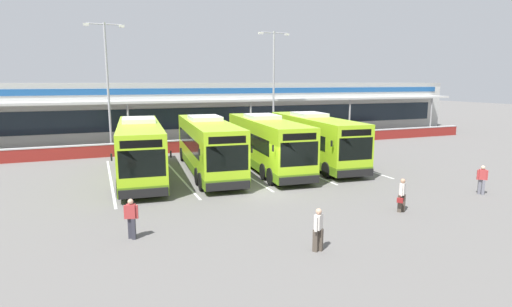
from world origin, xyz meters
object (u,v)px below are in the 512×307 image
Objects in this scene: coach_bus_leftmost at (140,150)px; pedestrian_child at (318,228)px; lamp_post_centre at (274,80)px; pedestrian_in_dark_coat at (131,217)px; pedestrian_with_handbag at (402,194)px; pedestrian_near_bin at (482,179)px; coach_bus_centre at (266,144)px; lamp_post_west at (107,80)px; coach_bus_left_centre at (208,146)px; coach_bus_right_centre at (314,140)px.

coach_bus_leftmost reaches higher than pedestrian_child.
coach_bus_leftmost is at bearing -142.64° from lamp_post_centre.
lamp_post_centre reaches higher than pedestrian_in_dark_coat.
pedestrian_with_handbag is 1.00× the size of pedestrian_in_dark_coat.
pedestrian_near_bin is (18.36, -0.47, 0.00)m from pedestrian_in_dark_coat.
lamp_post_west is (-9.99, 11.13, 4.50)m from coach_bus_centre.
pedestrian_with_handbag and pedestrian_in_dark_coat have the same top height.
lamp_post_west reaches higher than coach_bus_left_centre.
coach_bus_left_centre is 7.60× the size of pedestrian_near_bin.
pedestrian_child is at bearing -157.49° from pedestrian_with_handbag.
lamp_post_west is (-18.28, 21.79, 5.42)m from pedestrian_near_bin.
lamp_post_centre reaches higher than coach_bus_right_centre.
pedestrian_in_dark_coat is (-5.90, -10.48, -0.91)m from coach_bus_left_centre.
lamp_post_west reaches higher than coach_bus_leftmost.
pedestrian_child is at bearing -88.84° from coach_bus_left_centre.
pedestrian_with_handbag is 12.23m from pedestrian_in_dark_coat.
pedestrian_in_dark_coat is 0.15× the size of lamp_post_centre.
pedestrian_near_bin is (12.46, -10.94, -0.91)m from coach_bus_left_centre.
coach_bus_centre is at bearing -3.19° from coach_bus_leftmost.
pedestrian_near_bin is at bearing -50.01° from lamp_post_west.
pedestrian_child is at bearing -119.11° from coach_bus_right_centre.
pedestrian_in_dark_coat is (-1.48, -10.67, -0.91)m from coach_bus_leftmost.
pedestrian_in_dark_coat is 27.21m from lamp_post_centre.
coach_bus_leftmost is 12.66m from coach_bus_right_centre.
pedestrian_child is (-7.96, -14.29, -0.91)m from coach_bus_right_centre.
pedestrian_child is (-3.89, -13.94, -0.91)m from coach_bus_centre.
lamp_post_centre is at bearing 81.16° from pedestrian_with_handbag.
coach_bus_centre is (4.18, -0.28, 0.00)m from coach_bus_left_centre.
coach_bus_left_centre is at bearing -179.59° from coach_bus_right_centre.
coach_bus_centre is at bearing 100.34° from pedestrian_with_handbag.
coach_bus_leftmost is 18.47m from lamp_post_centre.
coach_bus_right_centre is at bearing 80.52° from pedestrian_with_handbag.
pedestrian_child is 0.15× the size of lamp_post_centre.
coach_bus_left_centre and coach_bus_right_centre have the same top height.
pedestrian_in_dark_coat is (-14.14, -10.54, -0.91)m from coach_bus_right_centre.
lamp_post_west reaches higher than pedestrian_child.
pedestrian_in_dark_coat is 7.23m from pedestrian_child.
coach_bus_right_centre is 17.66m from pedestrian_in_dark_coat.
pedestrian_child and pedestrian_near_bin have the same top height.
pedestrian_near_bin is 0.15× the size of lamp_post_west.
lamp_post_west and lamp_post_centre have the same top height.
pedestrian_with_handbag is 0.15× the size of lamp_post_west.
coach_bus_leftmost is at bearing 108.07° from pedestrian_child.
coach_bus_leftmost is 1.00× the size of coach_bus_centre.
pedestrian_child is at bearing -76.32° from lamp_post_west.
coach_bus_left_centre is 16.61m from pedestrian_near_bin.
coach_bus_left_centre is 12.06m from pedestrian_in_dark_coat.
pedestrian_child is at bearing -110.65° from lamp_post_centre.
coach_bus_centre is 14.50m from pedestrian_child.
coach_bus_leftmost is 16.05m from pedestrian_with_handbag.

